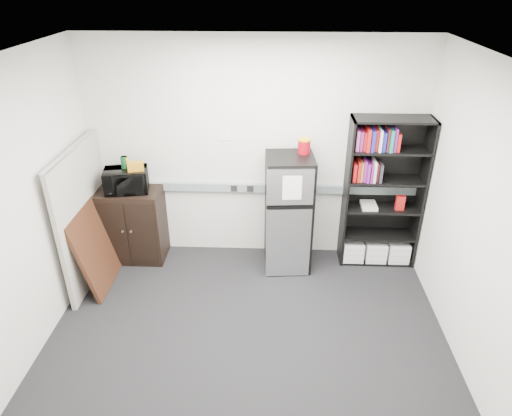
{
  "coord_description": "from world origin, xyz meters",
  "views": [
    {
      "loc": [
        0.24,
        -3.33,
        3.31
      ],
      "look_at": [
        0.05,
        0.9,
        1.06
      ],
      "focal_mm": 32.0,
      "sensor_mm": 36.0,
      "label": 1
    }
  ],
  "objects_px": {
    "cubicle_partition": "(84,216)",
    "microwave": "(126,180)",
    "cabinet": "(133,224)",
    "refrigerator": "(288,213)",
    "bookshelf": "(383,195)"
  },
  "relations": [
    {
      "from": "bookshelf",
      "to": "refrigerator",
      "type": "distance_m",
      "value": 1.14
    },
    {
      "from": "cabinet",
      "to": "refrigerator",
      "type": "distance_m",
      "value": 1.93
    },
    {
      "from": "cabinet",
      "to": "refrigerator",
      "type": "relative_size",
      "value": 0.66
    },
    {
      "from": "cubicle_partition",
      "to": "bookshelf",
      "type": "bearing_deg",
      "value": 8.06
    },
    {
      "from": "bookshelf",
      "to": "cubicle_partition",
      "type": "bearing_deg",
      "value": -171.94
    },
    {
      "from": "bookshelf",
      "to": "cabinet",
      "type": "bearing_deg",
      "value": -178.78
    },
    {
      "from": "bookshelf",
      "to": "cabinet",
      "type": "relative_size",
      "value": 1.96
    },
    {
      "from": "cabinet",
      "to": "refrigerator",
      "type": "bearing_deg",
      "value": -2.39
    },
    {
      "from": "bookshelf",
      "to": "microwave",
      "type": "height_order",
      "value": "bookshelf"
    },
    {
      "from": "bookshelf",
      "to": "refrigerator",
      "type": "xyz_separation_m",
      "value": [
        -1.11,
        -0.14,
        -0.2
      ]
    },
    {
      "from": "cabinet",
      "to": "refrigerator",
      "type": "height_order",
      "value": "refrigerator"
    },
    {
      "from": "cubicle_partition",
      "to": "microwave",
      "type": "distance_m",
      "value": 0.63
    },
    {
      "from": "bookshelf",
      "to": "refrigerator",
      "type": "height_order",
      "value": "bookshelf"
    },
    {
      "from": "cabinet",
      "to": "cubicle_partition",
      "type": "bearing_deg",
      "value": -133.54
    },
    {
      "from": "cubicle_partition",
      "to": "microwave",
      "type": "bearing_deg",
      "value": 45.36
    }
  ]
}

